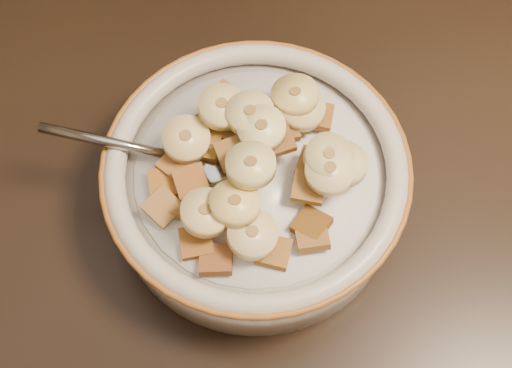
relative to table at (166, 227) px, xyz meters
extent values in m
cube|color=black|center=(0.00, 0.00, 0.00)|extent=(1.43, 0.94, 0.04)
cylinder|color=#B0AAA5|center=(0.07, -0.01, 0.04)|extent=(0.19, 0.19, 0.05)
cylinder|color=silver|center=(0.07, -0.01, 0.07)|extent=(0.16, 0.16, 0.00)
ellipsoid|color=gray|center=(0.04, 0.01, 0.07)|extent=(0.06, 0.05, 0.01)
cube|color=brown|center=(0.10, 0.03, 0.08)|extent=(0.02, 0.02, 0.01)
cube|color=brown|center=(0.09, -0.03, 0.08)|extent=(0.03, 0.03, 0.01)
cube|color=brown|center=(0.09, 0.01, 0.08)|extent=(0.02, 0.02, 0.01)
cube|color=brown|center=(0.04, 0.02, 0.08)|extent=(0.03, 0.03, 0.01)
cube|color=#994F1D|center=(0.02, -0.01, 0.08)|extent=(0.02, 0.02, 0.01)
cube|color=olive|center=(0.04, 0.02, 0.08)|extent=(0.03, 0.03, 0.01)
cube|color=brown|center=(0.02, 0.01, 0.08)|extent=(0.03, 0.03, 0.01)
cube|color=brown|center=(0.06, 0.04, 0.08)|extent=(0.03, 0.02, 0.01)
cube|color=brown|center=(0.10, 0.02, 0.08)|extent=(0.02, 0.02, 0.01)
cube|color=#9A642A|center=(0.09, -0.06, 0.07)|extent=(0.02, 0.02, 0.01)
cube|color=brown|center=(0.06, 0.05, 0.07)|extent=(0.03, 0.03, 0.01)
cube|color=brown|center=(0.03, -0.06, 0.07)|extent=(0.02, 0.02, 0.01)
cube|color=brown|center=(0.07, 0.00, 0.09)|extent=(0.03, 0.03, 0.01)
cube|color=#916122|center=(0.03, 0.03, 0.08)|extent=(0.03, 0.03, 0.01)
cube|color=#9A6224|center=(0.06, -0.06, 0.07)|extent=(0.03, 0.03, 0.01)
cube|color=brown|center=(0.05, 0.03, 0.08)|extent=(0.03, 0.03, 0.01)
cube|color=#9B631F|center=(0.05, 0.03, 0.08)|extent=(0.02, 0.03, 0.01)
cube|color=brown|center=(0.05, 0.00, 0.09)|extent=(0.02, 0.02, 0.01)
cube|color=brown|center=(0.09, -0.05, 0.07)|extent=(0.03, 0.03, 0.01)
cube|color=brown|center=(0.08, 0.00, 0.09)|extent=(0.02, 0.02, 0.01)
cube|color=brown|center=(0.10, -0.01, 0.08)|extent=(0.03, 0.03, 0.01)
cube|color=brown|center=(0.08, 0.01, 0.09)|extent=(0.02, 0.02, 0.01)
cube|color=brown|center=(0.01, -0.02, 0.07)|extent=(0.03, 0.03, 0.01)
cube|color=brown|center=(0.02, -0.05, 0.07)|extent=(0.02, 0.02, 0.01)
cube|color=olive|center=(0.00, -0.02, 0.07)|extent=(0.03, 0.03, 0.01)
cube|color=#985B21|center=(0.12, 0.02, 0.08)|extent=(0.03, 0.03, 0.01)
cube|color=#98561A|center=(0.01, 0.00, 0.07)|extent=(0.02, 0.02, 0.01)
cylinder|color=#DABE7A|center=(0.05, -0.06, 0.09)|extent=(0.04, 0.04, 0.01)
cylinder|color=#EFDF89|center=(0.07, 0.02, 0.10)|extent=(0.04, 0.04, 0.01)
cylinder|color=#D0BB64|center=(0.11, -0.02, 0.09)|extent=(0.04, 0.04, 0.02)
cylinder|color=#FBEB96|center=(0.07, 0.01, 0.10)|extent=(0.04, 0.04, 0.01)
cylinder|color=#DECF7F|center=(0.03, -0.04, 0.09)|extent=(0.04, 0.04, 0.01)
cylinder|color=#E9CE7A|center=(0.05, 0.03, 0.10)|extent=(0.04, 0.04, 0.01)
cylinder|color=#E4CC77|center=(0.12, -0.02, 0.08)|extent=(0.04, 0.04, 0.01)
cylinder|color=#F4D677|center=(0.05, -0.04, 0.09)|extent=(0.04, 0.04, 0.01)
cylinder|color=#F8DC96|center=(0.11, -0.03, 0.09)|extent=(0.03, 0.03, 0.01)
cylinder|color=beige|center=(0.10, 0.02, 0.09)|extent=(0.03, 0.03, 0.01)
cylinder|color=#CEC187|center=(0.06, -0.02, 0.10)|extent=(0.04, 0.04, 0.01)
cylinder|color=#D5C267|center=(0.10, 0.03, 0.09)|extent=(0.04, 0.04, 0.02)
cylinder|color=beige|center=(0.03, 0.02, 0.09)|extent=(0.04, 0.04, 0.02)
camera|label=1|loc=(0.02, -0.22, 0.48)|focal=50.00mm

